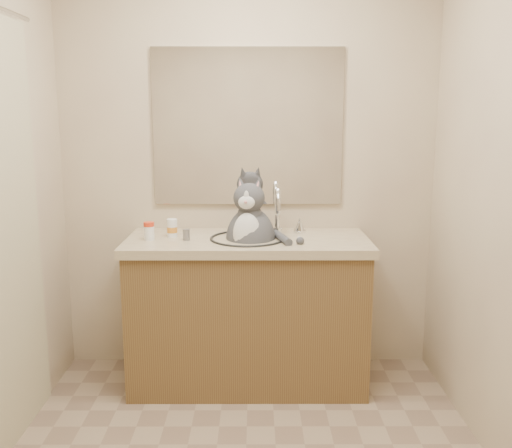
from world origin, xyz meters
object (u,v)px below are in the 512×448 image
at_px(cat, 251,235).
at_px(pill_bottle_orange, 172,228).
at_px(pill_bottle_redcap, 149,231).
at_px(grey_canister, 186,235).

relative_size(cat, pill_bottle_orange, 5.53).
height_order(pill_bottle_redcap, pill_bottle_orange, same).
height_order(cat, pill_bottle_redcap, cat).
height_order(pill_bottle_redcap, grey_canister, pill_bottle_redcap).
distance_m(cat, grey_canister, 0.35).
height_order(pill_bottle_orange, grey_canister, pill_bottle_orange).
bearing_deg(pill_bottle_orange, cat, -6.70).
bearing_deg(pill_bottle_redcap, cat, 3.57).
xyz_separation_m(pill_bottle_orange, grey_canister, (0.09, -0.09, -0.02)).
distance_m(cat, pill_bottle_orange, 0.44).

